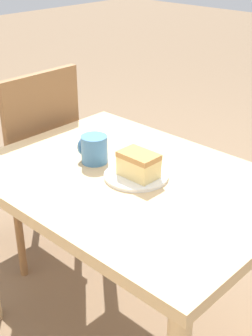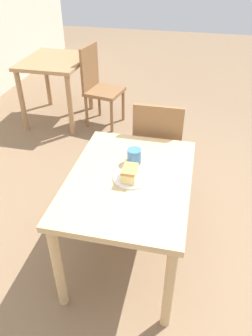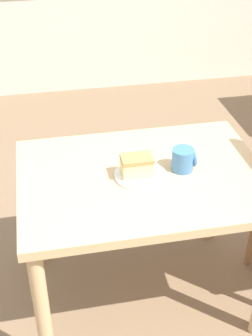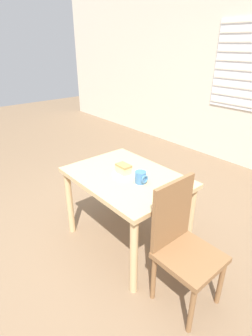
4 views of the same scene
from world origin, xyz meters
name	(u,v)px [view 2 (image 2 of 4)]	position (x,y,z in m)	size (l,w,h in m)	color
ground_plane	(202,260)	(0.00, 0.00, 0.00)	(14.00, 14.00, 0.00)	#7A6047
dining_table_near	(129,191)	(-0.07, 0.53, 0.61)	(1.03, 0.75, 0.71)	tan
dining_table_far	(55,71)	(1.92, 1.86, 0.62)	(0.82, 0.70, 0.76)	#9E754C
chair_near_window	(158,150)	(0.63, 0.44, 0.49)	(0.40, 0.40, 0.93)	brown
chair_far_corner	(99,85)	(1.93, 1.33, 0.49)	(0.46, 0.46, 0.93)	brown
plate	(131,178)	(-0.08, 0.52, 0.72)	(0.21, 0.21, 0.01)	white
cake_slice	(130,173)	(-0.10, 0.52, 0.76)	(0.13, 0.09, 0.08)	#E0C67F
coffee_mug	(134,156)	(0.11, 0.53, 0.76)	(0.10, 0.09, 0.10)	teal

